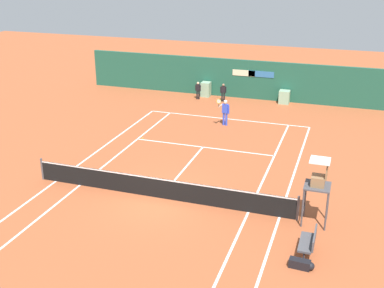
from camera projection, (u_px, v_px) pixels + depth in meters
The scene contains 10 objects.
ground_plane at pixel (164, 192), 21.90m from camera, with size 80.00×80.00×0.01m.
tennis_net at pixel (159, 187), 21.21m from camera, with size 12.10×0.10×1.07m.
sponsor_back_wall at pixel (246, 80), 35.87m from camera, with size 25.00×1.02×2.85m.
umpire_chair at pixel (318, 183), 18.75m from camera, with size 1.00×1.00×2.74m.
player_bench at pixel (309, 241), 17.24m from camera, with size 0.54×1.33×0.88m.
equipment_bag at pixel (302, 264), 16.52m from camera, with size 0.87×0.34×0.32m.
player_on_baseline at pixel (225, 110), 30.16m from camera, with size 0.71×0.67×1.84m.
ball_kid_centre_post at pixel (223, 91), 35.18m from camera, with size 0.44×0.22×1.34m.
ball_kid_left_post at pixel (198, 89), 35.76m from camera, with size 0.44×0.18×1.31m.
tennis_ball_by_sideline at pixel (143, 138), 28.27m from camera, with size 0.07×0.07×0.07m, color #CCE033.
Camera 1 is at (7.44, -17.61, 10.00)m, focal length 45.33 mm.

